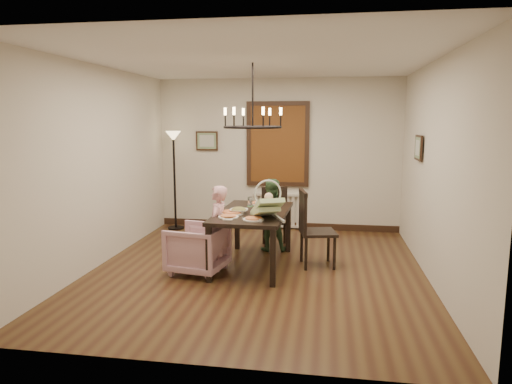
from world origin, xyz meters
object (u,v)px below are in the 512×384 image
(chair_right, at_px, (318,228))
(armchair, at_px, (197,249))
(baby_bouncer, at_px, (267,205))
(drinking_glass, at_px, (262,206))
(dining_table, at_px, (253,217))
(seated_man, at_px, (270,221))
(floor_lamp, at_px, (175,182))
(elderly_woman, at_px, (218,235))
(chair_far, at_px, (276,218))

(chair_right, relative_size, armchair, 1.51)
(baby_bouncer, bearing_deg, drinking_glass, 83.12)
(baby_bouncer, bearing_deg, chair_right, 18.07)
(chair_right, height_order, drinking_glass, chair_right)
(dining_table, distance_m, seated_man, 0.85)
(chair_right, distance_m, armchair, 1.70)
(dining_table, relative_size, armchair, 2.36)
(baby_bouncer, xyz_separation_m, floor_lamp, (-2.07, 2.38, -0.06))
(chair_right, relative_size, floor_lamp, 0.61)
(armchair, bearing_deg, baby_bouncer, 97.66)
(chair_right, height_order, elderly_woman, chair_right)
(seated_man, distance_m, drinking_glass, 0.90)
(chair_far, xyz_separation_m, baby_bouncer, (0.06, -1.46, 0.48))
(armchair, distance_m, floor_lamp, 2.66)
(dining_table, height_order, elderly_woman, elderly_woman)
(chair_right, distance_m, floor_lamp, 3.28)
(dining_table, bearing_deg, chair_far, 80.57)
(elderly_woman, bearing_deg, chair_far, 156.51)
(seated_man, height_order, baby_bouncer, baby_bouncer)
(dining_table, height_order, drinking_glass, drinking_glass)
(seated_man, bearing_deg, elderly_woman, 54.82)
(dining_table, bearing_deg, seated_man, 81.68)
(chair_right, xyz_separation_m, floor_lamp, (-2.71, 1.81, 0.35))
(drinking_glass, distance_m, floor_lamp, 2.75)
(elderly_woman, xyz_separation_m, seated_man, (0.59, 1.07, -0.01))
(seated_man, relative_size, floor_lamp, 0.53)
(floor_lamp, bearing_deg, drinking_glass, -45.16)
(seated_man, xyz_separation_m, drinking_glass, (-0.02, -0.81, 0.39))
(floor_lamp, bearing_deg, chair_far, -24.66)
(dining_table, xyz_separation_m, seated_man, (0.15, 0.81, -0.22))
(baby_bouncer, bearing_deg, dining_table, 97.19)
(elderly_woman, distance_m, floor_lamp, 2.62)
(chair_far, relative_size, floor_lamp, 0.54)
(chair_far, xyz_separation_m, chair_right, (0.70, -0.88, 0.06))
(chair_far, relative_size, armchair, 1.33)
(dining_table, distance_m, drinking_glass, 0.21)
(drinking_glass, bearing_deg, armchair, -153.98)
(baby_bouncer, distance_m, floor_lamp, 3.16)
(chair_far, height_order, floor_lamp, floor_lamp)
(seated_man, height_order, floor_lamp, floor_lamp)
(armchair, height_order, baby_bouncer, baby_bouncer)
(armchair, xyz_separation_m, baby_bouncer, (0.95, -0.03, 0.63))
(chair_right, distance_m, seated_man, 1.02)
(dining_table, distance_m, baby_bouncer, 0.57)
(elderly_woman, bearing_deg, armchair, -55.30)
(seated_man, height_order, drinking_glass, seated_man)
(seated_man, xyz_separation_m, floor_lamp, (-1.95, 1.14, 0.43))
(armchair, height_order, drinking_glass, drinking_glass)
(elderly_woman, distance_m, baby_bouncer, 0.87)
(baby_bouncer, height_order, floor_lamp, floor_lamp)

